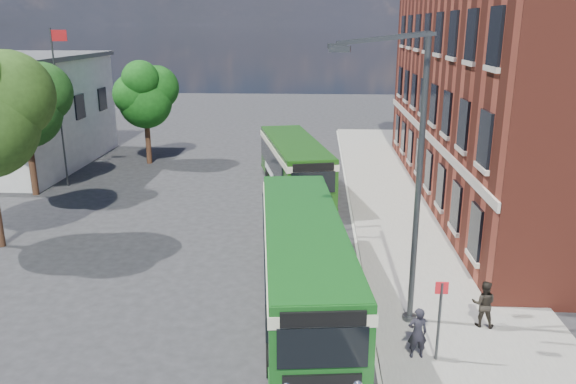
{
  "coord_description": "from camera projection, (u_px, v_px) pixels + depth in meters",
  "views": [
    {
      "loc": [
        2.18,
        -18.15,
        9.15
      ],
      "look_at": [
        0.95,
        5.13,
        2.2
      ],
      "focal_mm": 35.0,
      "sensor_mm": 36.0,
      "label": 1
    }
  ],
  "objects": [
    {
      "name": "brick_office",
      "position": [
        548.0,
        69.0,
        28.87
      ],
      "size": [
        12.1,
        26.0,
        14.2
      ],
      "color": "maroon",
      "rests_on": "ground"
    },
    {
      "name": "bus_rear",
      "position": [
        294.0,
        161.0,
        31.38
      ],
      "size": [
        4.7,
        10.21,
        3.02
      ],
      "color": "#1A4C11",
      "rests_on": "ground"
    },
    {
      "name": "tree_right",
      "position": [
        145.0,
        94.0,
        37.33
      ],
      "size": [
        4.14,
        3.94,
        6.99
      ],
      "color": "#3B2215",
      "rests_on": "ground"
    },
    {
      "name": "bus_front",
      "position": [
        304.0,
        255.0,
        18.59
      ],
      "size": [
        3.74,
        11.85,
        3.02
      ],
      "color": "#165319",
      "rests_on": "ground"
    },
    {
      "name": "bus_stop_sign",
      "position": [
        439.0,
        316.0,
        15.36
      ],
      "size": [
        0.35,
        0.08,
        2.52
      ],
      "color": "#333638",
      "rests_on": "ground"
    },
    {
      "name": "tree_mid",
      "position": [
        24.0,
        101.0,
        30.0
      ],
      "size": [
        4.58,
        4.35,
        7.73
      ],
      "color": "#3B2215",
      "rests_on": "ground"
    },
    {
      "name": "kerb_line",
      "position": [
        352.0,
        219.0,
        27.54
      ],
      "size": [
        0.12,
        48.0,
        0.01
      ],
      "primitive_type": "cube",
      "color": "beige",
      "rests_on": "ground"
    },
    {
      "name": "pedestrian_a",
      "position": [
        417.0,
        333.0,
        15.64
      ],
      "size": [
        0.6,
        0.43,
        1.52
      ],
      "primitive_type": "imported",
      "rotation": [
        0.0,
        0.0,
        3.27
      ],
      "color": "black",
      "rests_on": "pavement"
    },
    {
      "name": "flagpole",
      "position": [
        59.0,
        102.0,
        31.75
      ],
      "size": [
        0.95,
        0.1,
        9.0
      ],
      "color": "#333638",
      "rests_on": "ground"
    },
    {
      "name": "ground",
      "position": [
        254.0,
        291.0,
        20.09
      ],
      "size": [
        120.0,
        120.0,
        0.0
      ],
      "primitive_type": "plane",
      "color": "#272729",
      "rests_on": "ground"
    },
    {
      "name": "pedestrian_b",
      "position": [
        484.0,
        304.0,
        17.3
      ],
      "size": [
        0.85,
        0.73,
        1.5
      ],
      "primitive_type": "imported",
      "rotation": [
        0.0,
        0.0,
        2.9
      ],
      "color": "black",
      "rests_on": "pavement"
    },
    {
      "name": "street_lamp",
      "position": [
        407.0,
        179.0,
        16.56
      ],
      "size": [
        2.96,
        2.38,
        9.0
      ],
      "color": "#333638",
      "rests_on": "ground"
    },
    {
      "name": "white_building",
      "position": [
        13.0,
        111.0,
        37.18
      ],
      "size": [
        9.4,
        13.4,
        7.3
      ],
      "color": "beige",
      "rests_on": "ground"
    },
    {
      "name": "pavement",
      "position": [
        415.0,
        219.0,
        27.37
      ],
      "size": [
        6.0,
        48.0,
        0.15
      ],
      "primitive_type": "cube",
      "color": "gray",
      "rests_on": "ground"
    }
  ]
}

